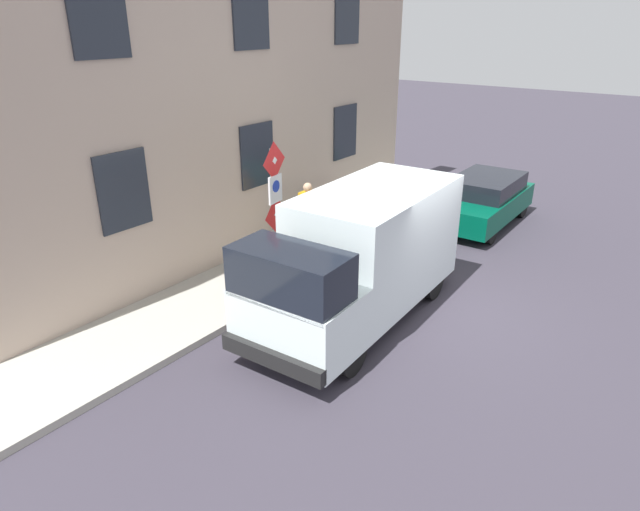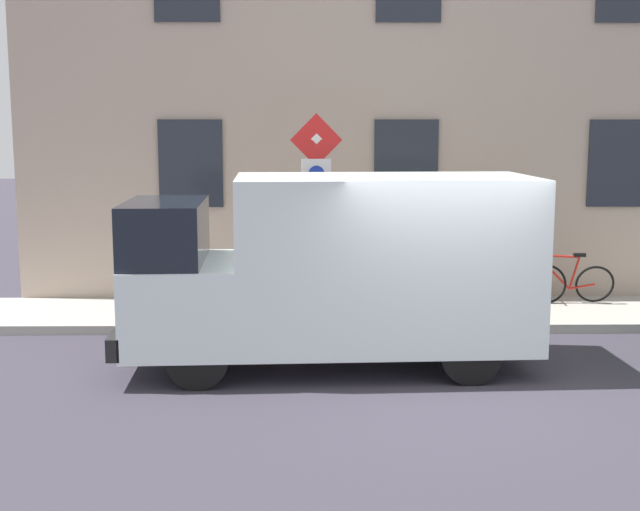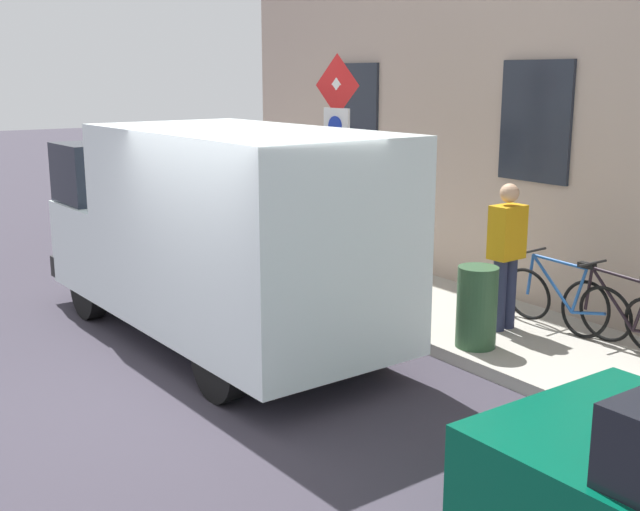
# 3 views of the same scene
# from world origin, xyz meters

# --- Properties ---
(ground_plane) EXTENTS (80.00, 80.00, 0.00)m
(ground_plane) POSITION_xyz_m (0.00, 0.00, 0.00)
(ground_plane) COLOR #38333E
(sidewalk_slab) EXTENTS (2.14, 15.48, 0.14)m
(sidewalk_slab) POSITION_xyz_m (3.52, 0.00, 0.07)
(sidewalk_slab) COLOR #AAA59A
(sidewalk_slab) RESTS_ON ground_plane
(building_facade) EXTENTS (0.75, 13.48, 7.78)m
(building_facade) POSITION_xyz_m (4.94, 0.00, 3.89)
(building_facade) COLOR #B69F8E
(building_facade) RESTS_ON ground_plane
(sign_post_stacked) EXTENTS (0.18, 0.56, 3.06)m
(sign_post_stacked) POSITION_xyz_m (2.66, 1.56, 2.11)
(sign_post_stacked) COLOR #474C47
(sign_post_stacked) RESTS_ON sidewalk_slab
(delivery_van) EXTENTS (2.24, 5.42, 2.50)m
(delivery_van) POSITION_xyz_m (0.76, 1.30, 1.33)
(delivery_van) COLOR white
(delivery_van) RESTS_ON ground_plane
(bicycle_red) EXTENTS (0.46, 1.72, 0.89)m
(bicycle_red) POSITION_xyz_m (4.04, -2.65, 0.51)
(bicycle_red) COLOR black
(bicycle_red) RESTS_ON sidewalk_slab
(bicycle_black) EXTENTS (0.46, 1.71, 0.89)m
(bicycle_black) POSITION_xyz_m (4.04, -1.85, 0.51)
(bicycle_black) COLOR black
(bicycle_black) RESTS_ON sidewalk_slab
(bicycle_blue) EXTENTS (0.46, 1.72, 0.89)m
(bicycle_blue) POSITION_xyz_m (4.04, -1.04, 0.51)
(bicycle_blue) COLOR black
(bicycle_blue) RESTS_ON sidewalk_slab
(pedestrian) EXTENTS (0.41, 0.28, 1.72)m
(pedestrian) POSITION_xyz_m (3.52, -0.59, 1.07)
(pedestrian) COLOR #262B47
(pedestrian) RESTS_ON sidewalk_slab
(litter_bin) EXTENTS (0.44, 0.44, 0.90)m
(litter_bin) POSITION_xyz_m (2.80, -0.86, 0.59)
(litter_bin) COLOR #2D5133
(litter_bin) RESTS_ON sidewalk_slab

